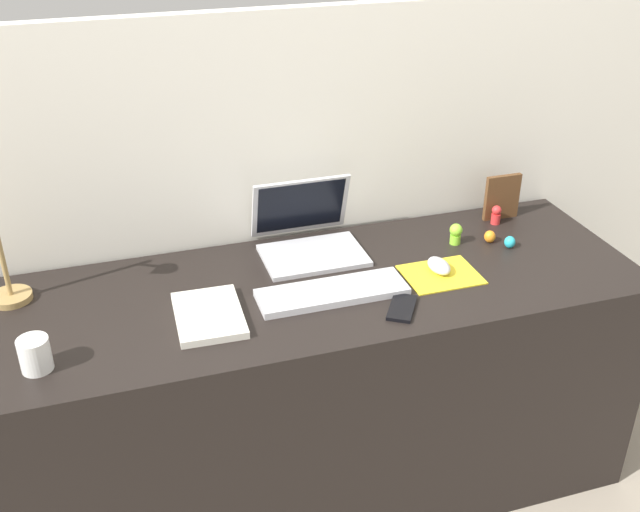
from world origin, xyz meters
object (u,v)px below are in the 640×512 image
Objects in this scene: cell_phone at (402,308)px; toy_figurine_lime at (456,233)px; keyboard at (332,292)px; toy_figurine_cyan at (510,242)px; picture_frame at (502,197)px; toy_figurine_orange at (490,237)px; mouse at (439,266)px; coffee_mug at (35,354)px; toy_figurine_red at (496,214)px; laptop at (307,233)px; notebook_pad at (209,315)px.

toy_figurine_lime is at bearing 76.73° from cell_phone.
toy_figurine_cyan reaches higher than keyboard.
cell_phone is 0.67m from picture_frame.
toy_figurine_orange is at bearing 14.91° from keyboard.
coffee_mug is (-1.09, -0.13, 0.02)m from mouse.
picture_frame is at bearing 15.28° from coffee_mug.
toy_figurine_cyan is at bearing 8.37° from coffee_mug.
toy_figurine_orange is (0.41, 0.27, 0.01)m from cell_phone.
coffee_mug is 1.38m from toy_figurine_cyan.
toy_figurine_red is (0.64, 0.26, 0.02)m from keyboard.
laptop is 3.12× the size of mouse.
picture_frame is at bearing 43.45° from toy_figurine_red.
laptop is at bearing 41.25° from notebook_pad.
cell_phone is 0.42m from toy_figurine_lime.
toy_figurine_orange reaches higher than cell_phone.
toy_figurine_cyan is at bearing -17.04° from laptop.
notebook_pad is 3.84× the size of toy_figurine_red.
mouse is at bearing 6.74° from coffee_mug.
toy_figurine_lime is at bearing 153.14° from toy_figurine_cyan.
laptop reaches higher than toy_figurine_cyan.
toy_figurine_orange is at bearing -12.94° from toy_figurine_lime.
keyboard is at bearing -158.01° from toy_figurine_red.
laptop is 0.45m from toy_figurine_lime.
notebook_pad is at bearing 12.20° from coffee_mug.
laptop reaches higher than mouse.
toy_figurine_cyan is at bearing 14.79° from mouse.
keyboard is 0.20m from cell_phone.
laptop is at bearing 166.49° from toy_figurine_lime.
notebook_pad is at bearing -176.75° from mouse.
toy_figurine_cyan is (0.60, 0.10, 0.01)m from keyboard.
laptop is 2.34× the size of cell_phone.
toy_figurine_cyan is (0.45, 0.22, 0.01)m from cell_phone.
mouse is 2.60× the size of toy_figurine_cyan.
coffee_mug is (-1.44, -0.39, -0.03)m from picture_frame.
keyboard is at bearing -165.09° from toy_figurine_orange.
cell_phone is 1.53× the size of coffee_mug.
laptop reaches higher than picture_frame.
laptop is 4.79× the size of toy_figurine_red.
laptop reaches higher than keyboard.
picture_frame is at bearing 37.29° from mouse.
toy_figurine_orange reaches higher than keyboard.
toy_figurine_cyan is (0.04, -0.05, -0.00)m from toy_figurine_orange.
keyboard is 4.27× the size of mouse.
laptop is at bearing 162.96° from toy_figurine_cyan.
cell_phone is at bearing -141.68° from picture_frame.
toy_figurine_red is 0.17m from toy_figurine_cyan.
toy_figurine_lime is at bearing 20.86° from keyboard.
keyboard is 3.20× the size of cell_phone.
toy_figurine_lime is at bearing -151.89° from picture_frame.
picture_frame reaches higher than toy_figurine_cyan.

